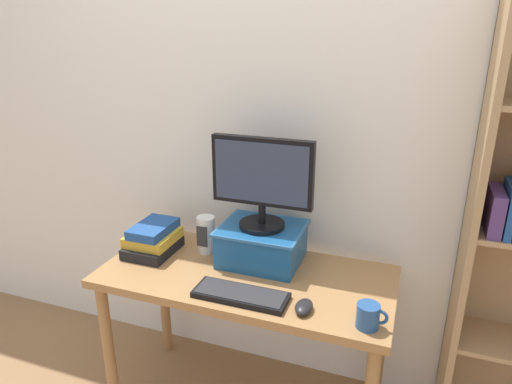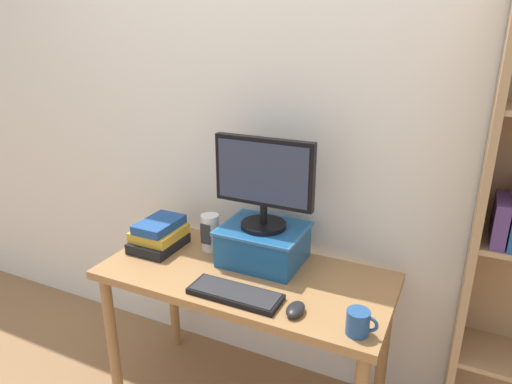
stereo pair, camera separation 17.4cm
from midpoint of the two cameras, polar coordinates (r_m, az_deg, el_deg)
back_wall at (r=2.13m, az=0.13°, el=8.60°), size 7.00×0.08×2.60m
desk at (r=2.03m, az=-3.77°, el=-12.43°), size 1.25×0.58×0.73m
riser_box at (r=2.03m, az=-1.73°, el=-6.41°), size 0.36×0.31×0.17m
computer_monitor at (r=1.92m, az=-1.83°, el=1.49°), size 0.44×0.20×0.40m
keyboard at (r=1.82m, az=-4.74°, el=-12.75°), size 0.37×0.13×0.02m
computer_mouse at (r=1.73m, az=3.07°, el=-14.22°), size 0.06×0.10×0.04m
book_stack at (r=2.20m, az=-14.99°, el=-5.77°), size 0.20×0.25×0.14m
coffee_mug at (r=1.67m, az=10.92°, el=-15.06°), size 0.11×0.08×0.09m
desk_speaker at (r=2.14m, az=-8.60°, el=-5.32°), size 0.08×0.09×0.17m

